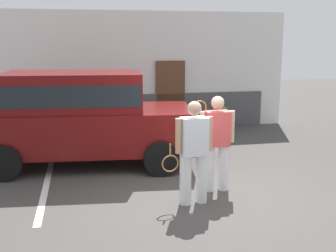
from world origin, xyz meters
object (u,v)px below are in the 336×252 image
Objects in this scene: tennis_player_man at (194,152)px; potted_plant_by_porch at (220,117)px; tennis_player_woman at (216,142)px; parked_suv at (81,114)px.

tennis_player_man reaches higher than potted_plant_by_porch.
tennis_player_woman is 5.05m from potted_plant_by_porch.
tennis_player_man is at bearing -113.34° from potted_plant_by_porch.
parked_suv is 3.24m from tennis_player_man.
tennis_player_woman is at bearing -36.52° from parked_suv.
potted_plant_by_porch is (1.70, 4.73, -0.47)m from tennis_player_woman.
parked_suv is at bearing -40.87° from tennis_player_woman.
potted_plant_by_porch is at bearing -119.73° from tennis_player_man.
tennis_player_man is (1.81, -2.67, -0.24)m from parked_suv.
potted_plant_by_porch is (2.27, 5.25, -0.46)m from tennis_player_man.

